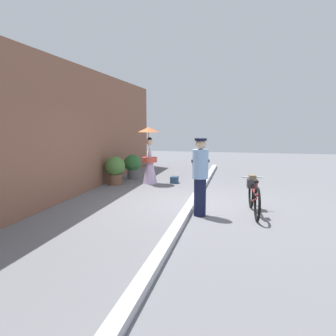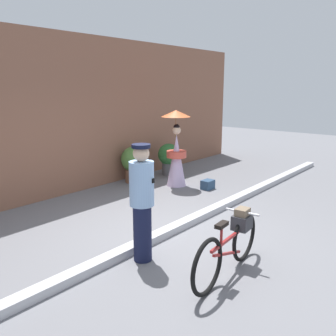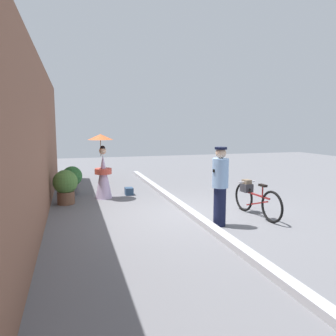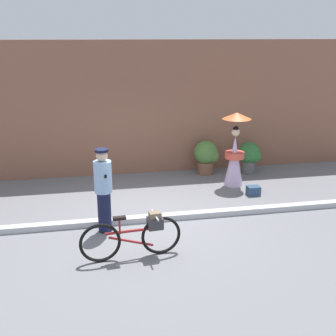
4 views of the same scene
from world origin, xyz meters
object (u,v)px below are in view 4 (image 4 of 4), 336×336
at_px(potted_plant_small, 207,156).
at_px(bicycle_near_officer, 136,235).
at_px(person_officer, 103,188).
at_px(person_with_parasol, 235,151).
at_px(backpack_on_pavement, 253,190).
at_px(potted_plant_by_door, 250,155).

bearing_deg(potted_plant_small, bicycle_near_officer, -120.02).
height_order(person_officer, person_with_parasol, person_with_parasol).
relative_size(person_officer, backpack_on_pavement, 5.49).
height_order(bicycle_near_officer, potted_plant_by_door, potted_plant_by_door).
distance_m(potted_plant_by_door, backpack_on_pavement, 1.78).
bearing_deg(potted_plant_small, backpack_on_pavement, -70.22).
bearing_deg(bicycle_near_officer, potted_plant_small, 59.98).
bearing_deg(backpack_on_pavement, person_officer, -160.13).
xyz_separation_m(bicycle_near_officer, potted_plant_small, (2.47, 4.28, 0.09)).
xyz_separation_m(potted_plant_by_door, potted_plant_small, (-1.19, 0.18, 0.01)).
xyz_separation_m(person_officer, potted_plant_by_door, (4.15, 2.96, -0.39)).
bearing_deg(person_officer, backpack_on_pavement, 19.87).
xyz_separation_m(person_officer, backpack_on_pavement, (3.62, 1.31, -0.78)).
relative_size(bicycle_near_officer, person_with_parasol, 0.95).
bearing_deg(potted_plant_small, person_with_parasol, -67.22).
distance_m(person_officer, potted_plant_small, 4.33).
distance_m(bicycle_near_officer, potted_plant_small, 4.94).
xyz_separation_m(potted_plant_by_door, backpack_on_pavement, (-0.53, -1.66, -0.39)).
bearing_deg(person_with_parasol, bicycle_near_officer, -131.82).
bearing_deg(backpack_on_pavement, potted_plant_small, 109.78).
relative_size(potted_plant_small, backpack_on_pavement, 3.05).
bearing_deg(potted_plant_by_door, backpack_on_pavement, -107.75).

